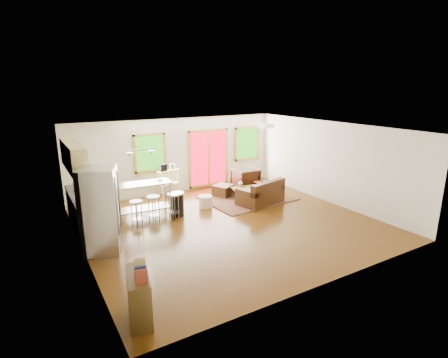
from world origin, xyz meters
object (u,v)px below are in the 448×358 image
loveseat (261,194)px  armchair (245,177)px  coffee_table (245,189)px  refrigerator (100,211)px  rug (247,198)px  island (143,194)px  ottoman (223,190)px  kitchen_cart (167,173)px

loveseat → armchair: 1.75m
coffee_table → refrigerator: (-4.97, -1.63, 0.67)m
rug → island: 3.60m
rug → ottoman: (-0.55, 0.67, 0.18)m
loveseat → armchair: bearing=59.8°
loveseat → armchair: armchair is taller
coffee_table → armchair: size_ratio=1.16×
coffee_table → ottoman: size_ratio=1.71×
rug → refrigerator: refrigerator is taller
refrigerator → loveseat: bearing=30.3°
ottoman → island: bearing=-169.2°
rug → armchair: (0.58, 1.01, 0.41)m
coffee_table → refrigerator: bearing=-161.8°
rug → kitchen_cart: kitchen_cart is taller
loveseat → kitchen_cart: 3.29m
loveseat → refrigerator: refrigerator is taller
kitchen_cart → armchair: bearing=-14.6°
rug → loveseat: 0.73m
loveseat → coffee_table: loveseat is taller
coffee_table → loveseat: bearing=-81.9°
ottoman → armchair: bearing=17.0°
rug → kitchen_cart: size_ratio=2.50×
rug → ottoman: size_ratio=4.86×
loveseat → coffee_table: 0.76m
coffee_table → kitchen_cart: kitchen_cart is taller
rug → kitchen_cart: (-2.15, 1.72, 0.75)m
rug → refrigerator: 5.32m
refrigerator → armchair: bearing=45.0°
loveseat → armchair: size_ratio=1.91×
island → kitchen_cart: (1.38, 1.62, 0.07)m
loveseat → island: 3.71m
armchair → kitchen_cart: 2.84m
coffee_table → island: 3.52m
island → refrigerator: bearing=-131.8°
coffee_table → island: (-3.50, 0.00, 0.39)m
kitchen_cart → loveseat: bearing=-46.9°
refrigerator → island: size_ratio=1.20×
refrigerator → kitchen_cart: bearing=69.3°
island → kitchen_cart: size_ratio=1.46×
armchair → coffee_table: bearing=57.0°
coffee_table → rug: bearing=-73.6°
armchair → kitchen_cart: size_ratio=0.76×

